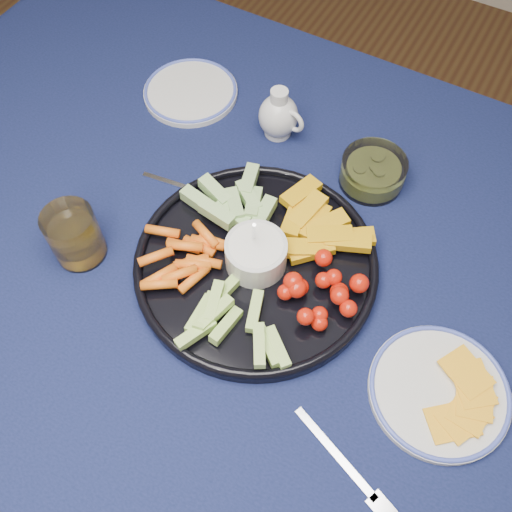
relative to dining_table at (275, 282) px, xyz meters
The scene contains 9 objects.
dining_table is the anchor object (origin of this frame).
crudite_platter 0.12m from the dining_table, 121.10° to the right, with size 0.39×0.39×0.13m.
creamer_pitcher 0.30m from the dining_table, 117.83° to the left, with size 0.09×0.07×0.10m.
pickle_bowl 0.26m from the dining_table, 72.16° to the left, with size 0.11×0.11×0.05m.
cheese_plate 0.34m from the dining_table, 16.09° to the right, with size 0.20×0.20×0.02m.
juice_tumbler 0.35m from the dining_table, 152.15° to the right, with size 0.08×0.08×0.10m.
fork_left 0.23m from the dining_table, 167.21° to the left, with size 0.15×0.04×0.00m.
fork_right 0.36m from the dining_table, 45.35° to the right, with size 0.18×0.08×0.00m.
side_plate_extra 0.42m from the dining_table, 142.84° to the left, with size 0.19×0.19×0.02m.
Camera 1 is at (0.21, -0.44, 1.54)m, focal length 40.00 mm.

